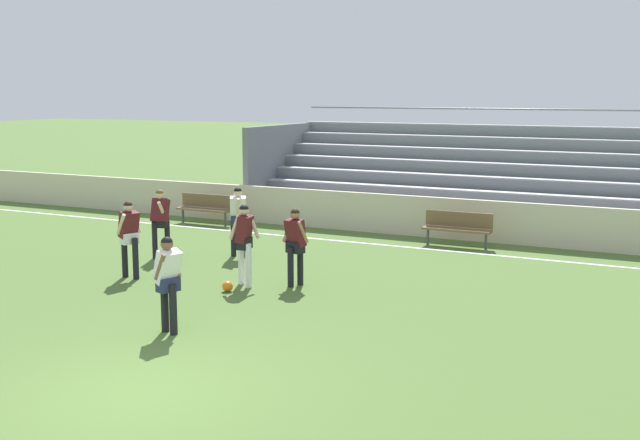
{
  "coord_description": "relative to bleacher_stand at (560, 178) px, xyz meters",
  "views": [
    {
      "loc": [
        6.67,
        -7.91,
        4.02
      ],
      "look_at": [
        -0.99,
        7.46,
        1.2
      ],
      "focal_mm": 44.27,
      "sensor_mm": 36.0,
      "label": 1
    }
  ],
  "objects": [
    {
      "name": "ground_plane",
      "position": [
        -2.72,
        -15.73,
        -1.51
      ],
      "size": [
        160.0,
        160.0,
        0.0
      ],
      "primitive_type": "plane",
      "color": "#4C6B30"
    },
    {
      "name": "field_line_sideline",
      "position": [
        -2.72,
        -4.62,
        -1.51
      ],
      "size": [
        44.0,
        0.12,
        0.01
      ],
      "primitive_type": "cube",
      "color": "white",
      "rests_on": "ground"
    },
    {
      "name": "sideline_wall",
      "position": [
        -2.72,
        -2.98,
        -0.95
      ],
      "size": [
        48.0,
        0.16,
        1.13
      ],
      "primitive_type": "cube",
      "color": "beige",
      "rests_on": "ground"
    },
    {
      "name": "bleacher_stand",
      "position": [
        0.0,
        0.0,
        0.0
      ],
      "size": [
        18.82,
        4.89,
        3.46
      ],
      "color": "#B2B2B7",
      "rests_on": "ground"
    },
    {
      "name": "bench_centre_sideline",
      "position": [
        -1.87,
        -3.92,
        -0.97
      ],
      "size": [
        1.8,
        0.4,
        0.9
      ],
      "color": "brown",
      "rests_on": "ground"
    },
    {
      "name": "bench_near_wall_gap",
      "position": [
        -9.8,
        -3.92,
        -0.97
      ],
      "size": [
        1.8,
        0.4,
        0.9
      ],
      "color": "brown",
      "rests_on": "ground"
    },
    {
      "name": "player_dark_wide_right",
      "position": [
        -4.6,
        -10.0,
        -0.49
      ],
      "size": [
        0.54,
        0.44,
        1.71
      ],
      "color": "white",
      "rests_on": "ground"
    },
    {
      "name": "player_dark_pressing_high",
      "position": [
        -3.65,
        -9.54,
        -0.55
      ],
      "size": [
        0.54,
        0.39,
        1.63
      ],
      "color": "black",
      "rests_on": "ground"
    },
    {
      "name": "player_dark_wide_left",
      "position": [
        -7.89,
        -8.55,
        -0.51
      ],
      "size": [
        0.47,
        0.65,
        1.68
      ],
      "color": "black",
      "rests_on": "ground"
    },
    {
      "name": "player_dark_challenging",
      "position": [
        -7.18,
        -10.54,
        -0.51
      ],
      "size": [
        0.46,
        0.6,
        1.69
      ],
      "color": "black",
      "rests_on": "ground"
    },
    {
      "name": "player_white_overlapping",
      "position": [
        -4.01,
        -13.35,
        -0.54
      ],
      "size": [
        0.48,
        0.57,
        1.65
      ],
      "color": "black",
      "rests_on": "ground"
    },
    {
      "name": "player_white_trailing_run",
      "position": [
        -6.3,
        -7.55,
        -0.49
      ],
      "size": [
        0.49,
        0.61,
        1.71
      ],
      "color": "black",
      "rests_on": "ground"
    },
    {
      "name": "soccer_ball",
      "position": [
        -4.65,
        -10.58,
        -1.4
      ],
      "size": [
        0.22,
        0.22,
        0.22
      ],
      "primitive_type": "sphere",
      "color": "orange",
      "rests_on": "ground"
    }
  ]
}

